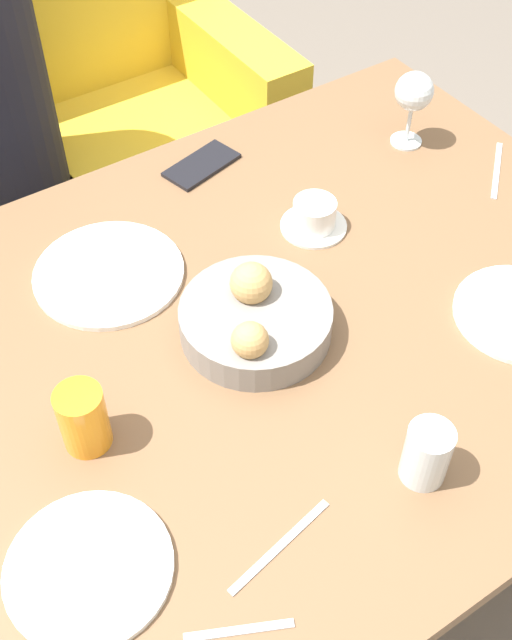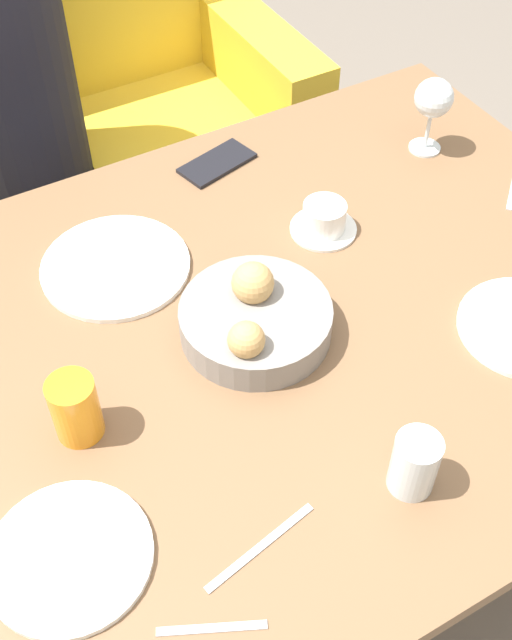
% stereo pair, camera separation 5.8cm
% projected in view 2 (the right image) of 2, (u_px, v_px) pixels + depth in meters
% --- Properties ---
extents(ground_plane, '(10.00, 10.00, 0.00)m').
position_uv_depth(ground_plane, '(266.00, 532.00, 1.84)').
color(ground_plane, '#6B6056').
extents(dining_table, '(1.41, 1.05, 0.72)m').
position_uv_depth(dining_table, '(269.00, 357.00, 1.36)').
color(dining_table, brown).
rests_on(dining_table, ground_plane).
extents(couch, '(1.42, 0.70, 0.88)m').
position_uv_depth(couch, '(38.00, 171.00, 2.21)').
color(couch, gold).
rests_on(couch, ground_plane).
extents(seated_person, '(0.36, 0.46, 1.23)m').
position_uv_depth(seated_person, '(14.00, 146.00, 1.95)').
color(seated_person, '#23232D').
rests_on(seated_person, ground_plane).
extents(bread_basket, '(0.24, 0.24, 0.11)m').
position_uv_depth(bread_basket, '(255.00, 319.00, 1.27)').
color(bread_basket, gray).
rests_on(bread_basket, dining_table).
extents(plate_near_left, '(0.22, 0.22, 0.01)m').
position_uv_depth(plate_near_left, '(69.00, 556.00, 1.03)').
color(plate_near_left, white).
rests_on(plate_near_left, dining_table).
extents(plate_far_center, '(0.26, 0.26, 0.01)m').
position_uv_depth(plate_far_center, '(116.00, 266.00, 1.39)').
color(plate_far_center, white).
rests_on(plate_far_center, dining_table).
extents(juice_glass, '(0.07, 0.07, 0.11)m').
position_uv_depth(juice_glass, '(75.00, 408.00, 1.13)').
color(juice_glass, orange).
rests_on(juice_glass, dining_table).
extents(water_tumbler, '(0.06, 0.06, 0.10)m').
position_uv_depth(water_tumbler, '(414.00, 464.00, 1.07)').
color(water_tumbler, silver).
rests_on(water_tumbler, dining_table).
extents(wine_glass, '(0.08, 0.08, 0.16)m').
position_uv_depth(wine_glass, '(433.00, 100.00, 1.54)').
color(wine_glass, silver).
rests_on(wine_glass, dining_table).
extents(coffee_cup, '(0.12, 0.12, 0.06)m').
position_uv_depth(coffee_cup, '(324.00, 219.00, 1.44)').
color(coffee_cup, white).
rests_on(coffee_cup, dining_table).
extents(knife_silver, '(0.18, 0.05, 0.00)m').
position_uv_depth(knife_silver, '(260.00, 547.00, 1.04)').
color(knife_silver, '#B7B7BC').
rests_on(knife_silver, dining_table).
extents(spoon_coffee, '(0.13, 0.07, 0.00)m').
position_uv_depth(spoon_coffee, '(212.00, 628.00, 0.97)').
color(spoon_coffee, '#B7B7BC').
rests_on(spoon_coffee, dining_table).
extents(cell_phone, '(0.16, 0.11, 0.01)m').
position_uv_depth(cell_phone, '(217.00, 163.00, 1.58)').
color(cell_phone, black).
rests_on(cell_phone, dining_table).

